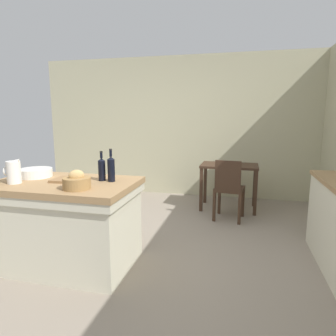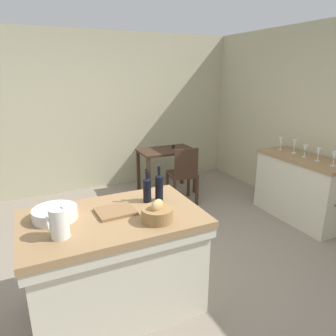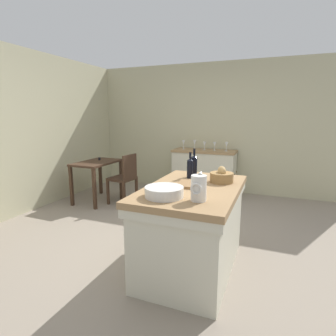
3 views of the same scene
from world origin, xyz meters
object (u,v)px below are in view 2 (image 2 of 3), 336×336
at_px(bread_basket, 157,213).
at_px(wine_glass_left, 319,152).
at_px(wine_bottle_dark, 159,186).
at_px(wine_glass_middle, 305,149).
at_px(pitcher, 59,223).
at_px(wine_glass_right, 295,144).
at_px(wooden_chair, 183,173).
at_px(side_cabinet, 300,188).
at_px(writing_desk, 166,157).
at_px(wine_glass_far_right, 281,141).
at_px(wine_glass_far_left, 334,156).
at_px(wash_bowl, 55,214).
at_px(wine_bottle_amber, 147,189).
at_px(cutting_board, 116,211).
at_px(island_table, 115,259).

distance_m(bread_basket, wine_glass_left, 2.55).
xyz_separation_m(wine_bottle_dark, wine_glass_middle, (2.30, 0.46, -0.00)).
height_order(pitcher, wine_glass_middle, pitcher).
height_order(wine_bottle_dark, wine_glass_left, wine_bottle_dark).
distance_m(wine_glass_left, wine_glass_right, 0.42).
xyz_separation_m(wooden_chair, wine_glass_right, (1.24, -0.91, 0.52)).
distance_m(side_cabinet, writing_desk, 2.10).
distance_m(bread_basket, wine_glass_far_right, 2.79).
xyz_separation_m(wooden_chair, wine_glass_far_left, (1.20, -1.56, 0.51)).
xyz_separation_m(side_cabinet, wine_glass_left, (0.01, -0.20, 0.55)).
relative_size(wooden_chair, wine_glass_far_right, 5.06).
bearing_deg(side_cabinet, wash_bowl, -172.00).
height_order(wine_bottle_amber, wine_glass_far_right, wine_bottle_amber).
relative_size(writing_desk, wine_bottle_amber, 3.07).
xyz_separation_m(bread_basket, wine_bottle_dark, (0.17, 0.35, 0.07)).
relative_size(pitcher, wine_glass_left, 1.55).
distance_m(cutting_board, wine_glass_left, 2.75).
bearing_deg(writing_desk, wine_bottle_dark, -116.51).
bearing_deg(wine_glass_far_left, wine_bottle_dark, -179.35).
relative_size(island_table, wine_glass_right, 7.49).
xyz_separation_m(wine_glass_far_left, wine_glass_right, (0.05, 0.65, 0.01)).
xyz_separation_m(writing_desk, wine_glass_middle, (1.23, -1.69, 0.38)).
bearing_deg(cutting_board, bread_basket, -47.16).
distance_m(wash_bowl, cutting_board, 0.46).
distance_m(wooden_chair, wine_glass_far_left, 2.03).
xyz_separation_m(wash_bowl, wine_bottle_dark, (0.88, -0.01, 0.09)).
height_order(side_cabinet, wooden_chair, wooden_chair).
xyz_separation_m(wooden_chair, wash_bowl, (-1.97, -1.58, 0.43)).
height_order(wine_bottle_dark, wine_glass_far_left, wine_bottle_dark).
distance_m(wine_glass_far_left, wine_glass_middle, 0.44).
xyz_separation_m(wine_bottle_amber, wine_glass_far_right, (2.42, 0.89, 0.02)).
bearing_deg(writing_desk, wooden_chair, -87.88).
bearing_deg(cutting_board, writing_desk, 56.16).
distance_m(wine_bottle_dark, wine_glass_right, 2.43).
relative_size(pitcher, wine_bottle_amber, 0.87).
distance_m(side_cabinet, wine_glass_middle, 0.55).
distance_m(wooden_chair, bread_basket, 2.36).
height_order(wash_bowl, wine_glass_far_left, wine_glass_far_left).
bearing_deg(wine_glass_far_left, wine_glass_right, 85.95).
height_order(bread_basket, wine_bottle_dark, wine_bottle_dark).
bearing_deg(wine_glass_far_left, island_table, -176.82).
relative_size(wash_bowl, wine_glass_far_left, 1.94).
relative_size(writing_desk, pitcher, 3.52).
bearing_deg(side_cabinet, wine_glass_left, -87.63).
height_order(side_cabinet, wash_bowl, wash_bowl).
bearing_deg(writing_desk, island_table, -123.95).
height_order(wine_glass_middle, wine_glass_right, wine_glass_right).
relative_size(wine_bottle_amber, wine_glass_left, 1.78).
bearing_deg(wine_bottle_dark, side_cabinet, 11.26).
relative_size(side_cabinet, wine_glass_far_right, 7.11).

